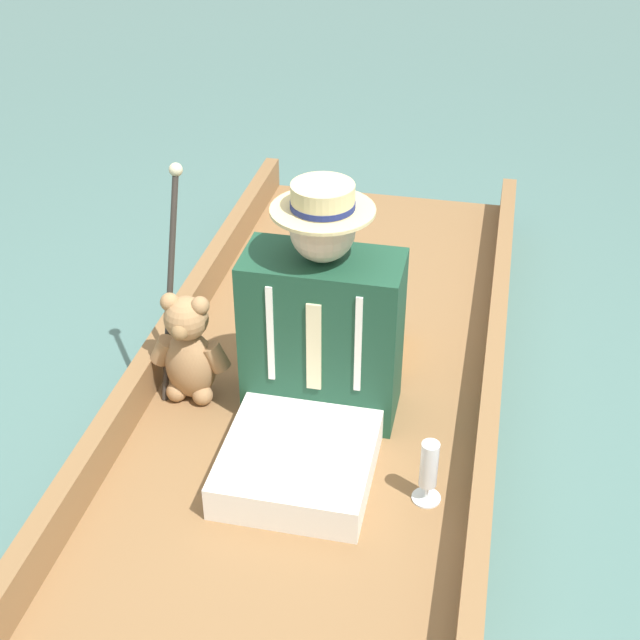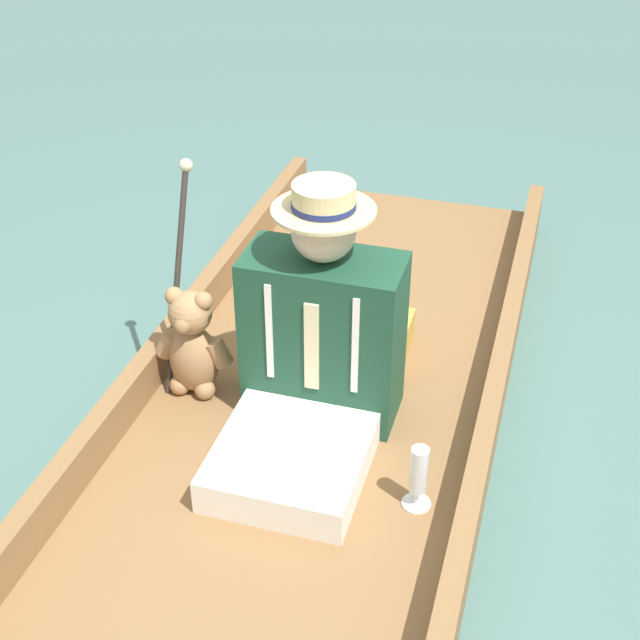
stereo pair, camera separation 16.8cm
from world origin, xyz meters
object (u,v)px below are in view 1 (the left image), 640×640
at_px(wine_glass, 429,468).
at_px(teddy_bear, 189,350).
at_px(walking_cane, 171,262).
at_px(seated_person, 317,351).

bearing_deg(wine_glass, teddy_bear, -21.29).
xyz_separation_m(wine_glass, walking_cane, (0.89, -0.45, 0.30)).
relative_size(teddy_bear, walking_cane, 0.54).
distance_m(teddy_bear, wine_glass, 0.86).
relative_size(seated_person, teddy_bear, 2.02).
xyz_separation_m(teddy_bear, walking_cane, (0.08, -0.13, 0.24)).
height_order(teddy_bear, wine_glass, teddy_bear).
bearing_deg(seated_person, teddy_bear, -1.63).
bearing_deg(wine_glass, walking_cane, -26.66).
bearing_deg(wine_glass, seated_person, -36.01).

